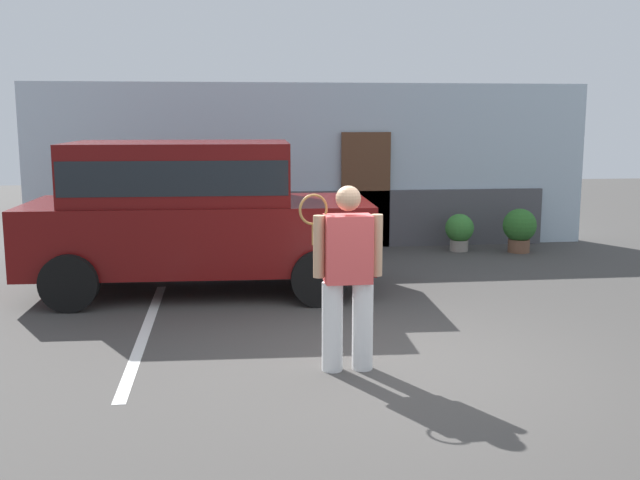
% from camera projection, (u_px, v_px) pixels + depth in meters
% --- Properties ---
extents(ground_plane, '(40.00, 40.00, 0.00)m').
position_uv_depth(ground_plane, '(395.00, 365.00, 7.28)').
color(ground_plane, '#423F3D').
extents(parking_stripe_0, '(0.12, 4.40, 0.01)m').
position_uv_depth(parking_stripe_0, '(146.00, 331.00, 8.44)').
color(parking_stripe_0, silver).
rests_on(parking_stripe_0, ground_plane).
extents(house_frontage, '(10.23, 0.40, 2.97)m').
position_uv_depth(house_frontage, '(314.00, 171.00, 13.64)').
color(house_frontage, silver).
rests_on(house_frontage, ground_plane).
extents(parked_suv, '(4.67, 2.31, 2.05)m').
position_uv_depth(parked_suv, '(192.00, 209.00, 10.16)').
color(parked_suv, '#590C0C').
rests_on(parked_suv, ground_plane).
extents(tennis_player_man, '(0.79, 0.28, 1.77)m').
position_uv_depth(tennis_player_man, '(347.00, 275.00, 7.01)').
color(tennis_player_man, white).
rests_on(tennis_player_man, ground_plane).
extents(potted_plant_by_porch, '(0.51, 0.51, 0.67)m').
position_uv_depth(potted_plant_by_porch, '(459.00, 230.00, 13.32)').
color(potted_plant_by_porch, gray).
rests_on(potted_plant_by_porch, ground_plane).
extents(potted_plant_secondary, '(0.59, 0.59, 0.78)m').
position_uv_depth(potted_plant_secondary, '(520.00, 228.00, 13.20)').
color(potted_plant_secondary, brown).
rests_on(potted_plant_secondary, ground_plane).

